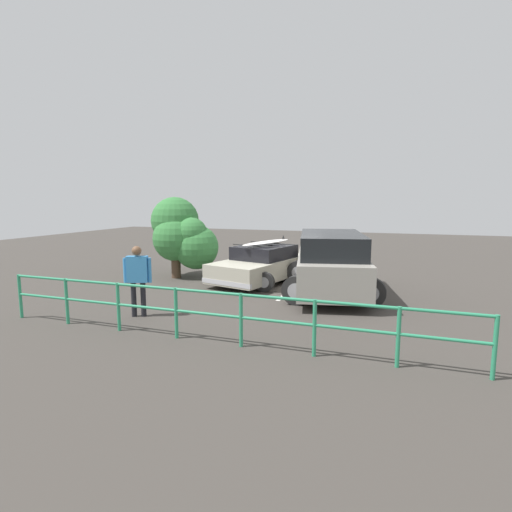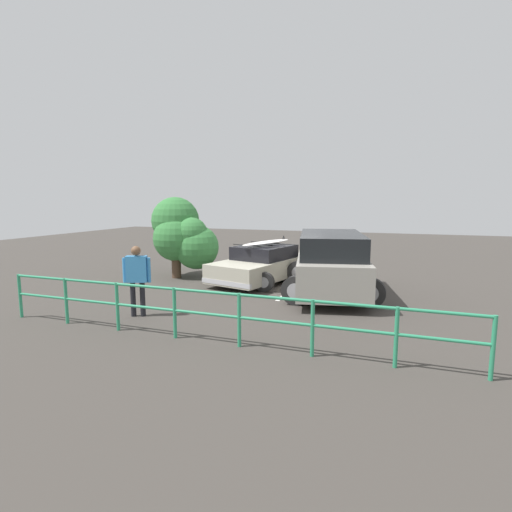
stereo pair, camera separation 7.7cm
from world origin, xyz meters
The scene contains 7 objects.
ground_plane centered at (0.00, 0.00, -0.01)m, with size 44.00×44.00×0.02m, color #423D38.
parking_stripe centered at (-0.61, 0.14, 0.00)m, with size 4.70×0.12×0.00m, color silver.
sedan_car centered at (0.62, 0.10, 0.58)m, with size 2.98×4.34×1.49m.
suv_car centered at (-1.84, 1.20, 0.93)m, with size 3.18×4.81×1.79m.
person_bystander centered at (2.09, 4.97, 1.01)m, with size 0.62×0.35×1.68m.
railing_fence centered at (-0.22, 6.01, 0.68)m, with size 9.78×0.15×1.03m.
bush_near_left centered at (3.57, 0.26, 1.53)m, with size 2.55×1.97×2.85m.
Camera 2 is at (-3.62, 12.71, 2.74)m, focal length 28.00 mm.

